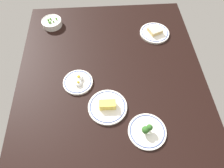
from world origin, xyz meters
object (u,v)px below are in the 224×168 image
plate_eggs (78,82)px  plate_broccoli (147,131)px  plate_sandwich (155,32)px  bowl_peas (52,23)px  plate_cheese (108,107)px

plate_eggs → plate_broccoli: bearing=-132.5°
plate_sandwich → bowl_peas: bearing=79.3°
plate_cheese → plate_broccoli: size_ratio=1.09×
plate_broccoli → plate_sandwich: bearing=-13.2°
bowl_peas → plate_broccoli: size_ratio=0.71×
plate_cheese → plate_sandwich: (55.67, -35.97, 0.05)cm
plate_eggs → plate_sandwich: (38.11, -52.43, 0.15)cm
plate_cheese → plate_broccoli: bearing=-128.2°
plate_eggs → plate_sandwich: bearing=-54.0°
plate_broccoli → plate_eggs: plate_broccoli is taller
plate_sandwich → plate_cheese: bearing=147.1°
plate_eggs → plate_sandwich: size_ratio=0.86×
plate_cheese → plate_eggs: (17.56, 16.46, -0.10)cm
bowl_peas → plate_sandwich: bearing=-100.7°
plate_cheese → plate_eggs: plate_cheese is taller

